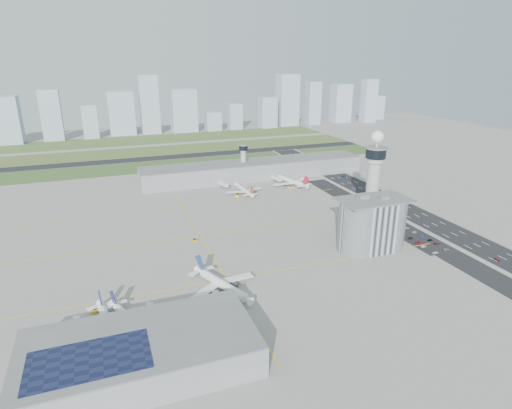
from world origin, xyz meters
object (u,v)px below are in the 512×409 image
object	(u,v)px
car_lot_7	(437,243)
car_hw_2	(344,176)
tug_1	(206,292)
control_tower	(374,176)
airplane_far_a	(244,187)
car_lot_4	(400,232)
car_hw_4	(304,163)
car_lot_9	(422,236)
car_hw_0	(497,260)
jet_bridge_near_1	(149,326)
car_lot_6	(446,249)
airplane_near_b	(130,315)
car_lot_1	(424,246)
airplane_near_c	(223,280)
car_lot_10	(414,232)
jet_bridge_far_0	(220,183)
car_lot_5	(395,230)
car_lot_11	(407,228)
car_hw_1	(393,204)
tug_4	(238,195)
tug_5	(291,187)
admin_building	(372,224)
car_lot_0	(435,253)
jet_bridge_near_0	(71,342)
car_lot_2	(419,243)
tug_0	(94,310)
car_lot_8	(430,240)
tug_3	(195,240)
jet_bridge_near_2	(218,312)
airplane_far_b	(290,178)
jet_bridge_far_1	(273,178)
car_lot_3	(411,238)
secondary_tower	(243,159)

from	to	relation	value
car_lot_7	car_hw_2	world-z (taller)	car_hw_2
car_hw_2	tug_1	bearing A→B (deg)	-140.40
control_tower	airplane_far_a	size ratio (longest dim) A/B	1.74
car_lot_4	car_hw_4	size ratio (longest dim) A/B	1.17
car_lot_9	car_hw_0	xyz separation A→B (m)	(16.81, -41.29, -0.01)
jet_bridge_near_1	car_lot_6	world-z (taller)	jet_bridge_near_1
airplane_near_b	car_lot_1	world-z (taller)	airplane_near_b
airplane_near_c	car_lot_10	distance (m)	139.76
airplane_near_b	tug_1	world-z (taller)	airplane_near_b
jet_bridge_far_0	tug_1	distance (m)	180.41
jet_bridge_far_0	car_lot_5	xyz separation A→B (m)	(81.03, -137.63, -2.26)
car_lot_10	car_lot_11	distance (m)	7.10
car_lot_1	car_hw_4	world-z (taller)	car_lot_1
car_hw_1	car_lot_11	bearing A→B (deg)	-111.39
jet_bridge_far_0	tug_4	size ratio (longest dim) A/B	3.86
jet_bridge_far_0	tug_5	distance (m)	62.03
car_hw_0	car_lot_4	bearing A→B (deg)	122.33
admin_building	car_lot_6	distance (m)	47.09
airplane_near_c	car_lot_0	xyz separation A→B (m)	(127.72, -2.29, -5.48)
jet_bridge_far_0	car_lot_0	size ratio (longest dim) A/B	3.70
car_hw_0	jet_bridge_near_0	bearing A→B (deg)	-174.66
airplane_near_c	tug_1	size ratio (longest dim) A/B	11.92
car_lot_2	tug_0	bearing A→B (deg)	98.05
airplane_near_c	car_lot_6	xyz separation A→B (m)	(137.22, -0.92, -5.57)
car_lot_8	car_lot_11	size ratio (longest dim) A/B	0.77
tug_3	tug_5	world-z (taller)	tug_5
jet_bridge_near_2	airplane_far_b	bearing A→B (deg)	-23.19
jet_bridge_near_0	car_lot_1	size ratio (longest dim) A/B	3.69
tug_4	car_lot_4	xyz separation A→B (m)	(75.59, -109.19, -0.41)
airplane_far_a	car_lot_4	size ratio (longest dim) A/B	9.81
car_lot_8	car_hw_4	xyz separation A→B (m)	(15.87, 208.66, 0.00)
car_lot_0	car_hw_0	world-z (taller)	car_lot_0
tug_5	car_lot_5	bearing A→B (deg)	165.18
tug_4	car_lot_1	world-z (taller)	tug_4
tug_3	car_lot_7	distance (m)	148.88
car_lot_5	airplane_near_b	bearing A→B (deg)	96.93
jet_bridge_near_0	control_tower	bearing A→B (deg)	-59.55
jet_bridge_far_1	tug_4	bearing A→B (deg)	-63.27
car_lot_0	car_lot_9	world-z (taller)	car_lot_0
jet_bridge_near_2	car_lot_0	xyz separation A→B (m)	(135.97, 18.62, -2.21)
airplane_far_a	car_lot_1	bearing A→B (deg)	-158.36
airplane_far_b	car_lot_9	distance (m)	138.86
tug_5	jet_bridge_near_1	bearing A→B (deg)	112.07
car_lot_3	car_lot_7	bearing A→B (deg)	-150.18
airplane_far_b	jet_bridge_far_0	xyz separation A→B (m)	(-60.12, 17.02, -3.42)
jet_bridge_near_2	tug_0	bearing A→B (deg)	75.39
car_lot_9	admin_building	bearing A→B (deg)	97.58
car_lot_1	car_lot_4	xyz separation A→B (m)	(0.40, 22.54, 0.02)
car_hw_4	car_hw_1	bearing A→B (deg)	-81.46
secondary_tower	jet_bridge_far_0	distance (m)	36.91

